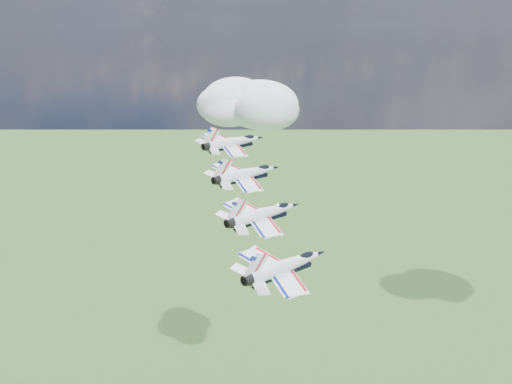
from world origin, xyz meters
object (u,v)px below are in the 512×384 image
Objects in this scene: jet_0 at (235,142)px; jet_1 at (248,173)px; jet_2 at (265,213)px; jet_3 at (287,265)px.

jet_0 is 12.28m from jet_1.
jet_1 is (9.19, -7.69, -2.70)m from jet_0.
jet_0 is at bearing 151.15° from jet_1.
jet_2 is at bearing -28.85° from jet_0.
jet_3 is at bearing -28.85° from jet_0.
jet_0 reaches higher than jet_1.
jet_1 reaches higher than jet_2.
jet_2 is 12.28m from jet_3.
jet_1 is 1.00× the size of jet_3.
jet_0 is 36.85m from jet_3.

